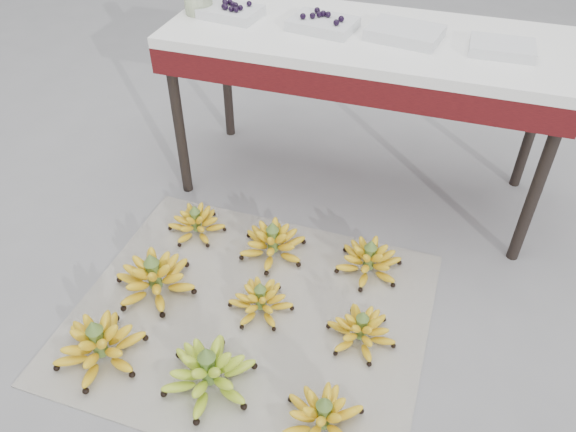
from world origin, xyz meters
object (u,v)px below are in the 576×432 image
(bunch_front_left, at_px, (99,345))
(bunch_back_left, at_px, (196,223))
(tray_far_right, at_px, (502,48))
(bunch_mid_right, at_px, (361,330))
(bunch_back_center, at_px, (273,243))
(newspaper_mat, at_px, (251,315))
(bunch_mid_left, at_px, (155,278))
(tray_far_left, at_px, (231,11))
(bunch_mid_center, at_px, (261,301))
(tray_left, at_px, (323,23))
(bunch_front_right, at_px, (323,417))
(bunch_back_right, at_px, (369,260))
(bunch_front_center, at_px, (209,372))
(vendor_table, at_px, (365,53))
(tray_right, at_px, (405,33))

(bunch_front_left, bearing_deg, bunch_back_left, 66.65)
(bunch_back_left, xyz_separation_m, tray_far_right, (1.05, 0.49, 0.71))
(bunch_mid_right, xyz_separation_m, bunch_back_center, (-0.43, 0.31, 0.01))
(newspaper_mat, relative_size, bunch_mid_right, 4.07)
(bunch_mid_left, distance_m, tray_far_left, 1.10)
(bunch_mid_center, distance_m, tray_left, 1.09)
(bunch_front_right, bearing_deg, tray_far_right, 65.86)
(bunch_mid_center, relative_size, bunch_back_left, 0.93)
(newspaper_mat, bearing_deg, bunch_front_right, -43.07)
(bunch_front_right, xyz_separation_m, bunch_back_right, (-0.01, 0.70, 0.00))
(bunch_front_right, xyz_separation_m, tray_far_right, (0.31, 1.19, 0.70))
(bunch_mid_left, height_order, bunch_mid_center, bunch_mid_left)
(bunch_front_center, relative_size, bunch_mid_right, 1.21)
(bunch_mid_left, xyz_separation_m, tray_left, (0.39, 0.85, 0.70))
(bunch_mid_right, xyz_separation_m, bunch_back_left, (-0.78, 0.33, -0.00))
(bunch_back_right, bearing_deg, tray_far_left, 141.59)
(vendor_table, distance_m, tray_far_left, 0.57)
(bunch_front_right, xyz_separation_m, bunch_back_center, (-0.39, 0.67, 0.00))
(bunch_front_center, xyz_separation_m, tray_right, (0.34, 1.17, 0.70))
(bunch_front_center, distance_m, tray_far_right, 1.51)
(bunch_back_left, distance_m, vendor_table, 0.97)
(bunch_front_center, bearing_deg, bunch_front_left, 167.54)
(bunch_front_center, relative_size, bunch_back_left, 1.34)
(bunch_mid_right, relative_size, tray_right, 1.05)
(bunch_mid_left, xyz_separation_m, tray_far_left, (0.00, 0.86, 0.70))
(newspaper_mat, distance_m, bunch_back_right, 0.51)
(bunch_mid_left, relative_size, bunch_back_left, 1.23)
(newspaper_mat, bearing_deg, bunch_back_left, 136.95)
(bunch_back_left, distance_m, bunch_back_center, 0.35)
(bunch_back_right, xyz_separation_m, tray_far_right, (0.31, 0.49, 0.70))
(bunch_front_right, height_order, bunch_back_right, same)
(bunch_mid_right, relative_size, bunch_back_center, 0.89)
(vendor_table, bearing_deg, newspaper_mat, -101.35)
(bunch_mid_left, height_order, bunch_back_center, bunch_mid_left)
(bunch_front_center, height_order, tray_left, tray_left)
(newspaper_mat, distance_m, tray_left, 1.14)
(bunch_front_left, bearing_deg, bunch_back_right, 20.91)
(bunch_front_right, xyz_separation_m, bunch_mid_right, (0.04, 0.36, -0.00))
(bunch_front_left, bearing_deg, bunch_mid_center, 18.85)
(newspaper_mat, bearing_deg, bunch_mid_center, 49.93)
(bunch_front_right, distance_m, bunch_mid_left, 0.82)
(bunch_mid_left, height_order, bunch_back_right, bunch_mid_left)
(tray_far_right, bearing_deg, tray_left, 179.15)
(newspaper_mat, relative_size, bunch_back_center, 3.64)
(tray_left, bearing_deg, bunch_front_right, -73.27)
(tray_far_right, bearing_deg, bunch_front_left, -132.82)
(bunch_back_center, bearing_deg, vendor_table, 51.56)
(newspaper_mat, distance_m, bunch_front_right, 0.50)
(vendor_table, bearing_deg, tray_far_left, -178.55)
(tray_far_left, bearing_deg, tray_left, -1.22)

